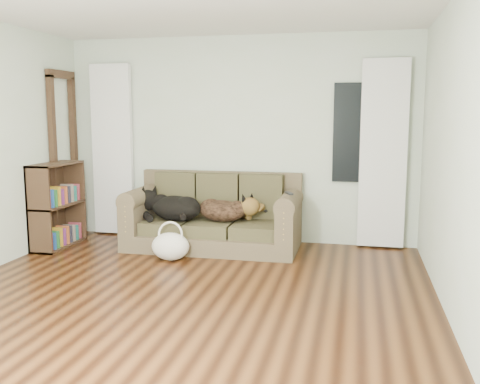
% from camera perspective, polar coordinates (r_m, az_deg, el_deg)
% --- Properties ---
extents(floor, '(5.00, 5.00, 0.00)m').
position_cam_1_polar(floor, '(4.74, -6.99, -11.88)').
color(floor, black).
rests_on(floor, ground).
extents(wall_back, '(4.50, 0.04, 2.60)m').
position_cam_1_polar(wall_back, '(6.86, -0.22, 5.60)').
color(wall_back, beige).
rests_on(wall_back, ground).
extents(wall_right, '(0.04, 5.00, 2.60)m').
position_cam_1_polar(wall_right, '(4.26, 22.55, 3.22)').
color(wall_right, beige).
rests_on(wall_right, ground).
extents(curtain_left, '(0.55, 0.08, 2.25)m').
position_cam_1_polar(curtain_left, '(7.36, -13.43, 4.39)').
color(curtain_left, white).
rests_on(curtain_left, ground).
extents(curtain_right, '(0.55, 0.08, 2.25)m').
position_cam_1_polar(curtain_right, '(6.63, 15.02, 3.91)').
color(curtain_right, white).
rests_on(curtain_right, ground).
extents(window_pane, '(0.50, 0.03, 1.20)m').
position_cam_1_polar(window_pane, '(6.66, 12.06, 6.19)').
color(window_pane, black).
rests_on(window_pane, wall_back).
extents(door_casing, '(0.07, 0.60, 2.10)m').
position_cam_1_polar(door_casing, '(7.27, -18.23, 3.37)').
color(door_casing, black).
rests_on(door_casing, ground).
extents(sofa, '(2.07, 0.89, 0.85)m').
position_cam_1_polar(sofa, '(6.50, -2.92, -2.12)').
color(sofa, '#4C442D').
rests_on(sofa, floor).
extents(dog_black_lab, '(0.87, 0.80, 0.30)m').
position_cam_1_polar(dog_black_lab, '(6.56, -7.22, -1.81)').
color(dog_black_lab, black).
rests_on(dog_black_lab, sofa).
extents(dog_shepherd, '(0.75, 0.64, 0.28)m').
position_cam_1_polar(dog_shepherd, '(6.43, -1.59, -1.86)').
color(dog_shepherd, black).
rests_on(dog_shepherd, sofa).
extents(tv_remote, '(0.11, 0.17, 0.02)m').
position_cam_1_polar(tv_remote, '(6.14, 5.24, -0.12)').
color(tv_remote, black).
rests_on(tv_remote, sofa).
extents(tote_bag, '(0.52, 0.47, 0.31)m').
position_cam_1_polar(tote_bag, '(6.07, -7.43, -5.74)').
color(tote_bag, silver).
rests_on(tote_bag, floor).
extents(bookshelf, '(0.41, 0.86, 1.04)m').
position_cam_1_polar(bookshelf, '(6.95, -18.90, -1.46)').
color(bookshelf, black).
rests_on(bookshelf, floor).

